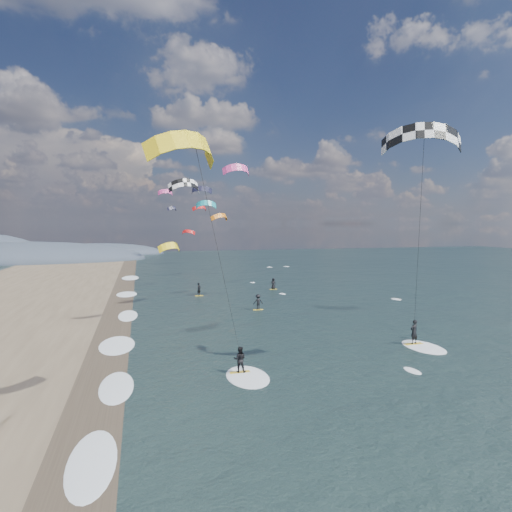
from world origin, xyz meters
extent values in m
plane|color=black|center=(0.00, 0.00, 0.00)|extent=(260.00, 260.00, 0.00)
cube|color=#382D23|center=(-12.00, 10.00, 0.00)|extent=(3.00, 240.00, 0.00)
ellipsoid|color=#3D4756|center=(-40.00, 100.00, 0.00)|extent=(64.00, 24.00, 10.00)
ellipsoid|color=#3D4756|center=(-22.00, 120.00, 0.00)|extent=(40.00, 18.00, 7.00)
cube|color=gold|center=(11.06, 9.09, 0.03)|extent=(1.54, 0.46, 0.07)
imported|color=black|center=(11.06, 9.09, 1.02)|extent=(0.78, 0.61, 1.90)
ellipsoid|color=white|center=(11.36, 8.29, 0.00)|extent=(2.60, 4.20, 0.12)
cylinder|color=black|center=(9.06, 6.09, 8.18)|extent=(0.02, 0.02, 15.54)
cube|color=gold|center=(-3.58, 6.44, 0.03)|extent=(1.30, 0.40, 0.06)
imported|color=black|center=(-3.58, 6.44, 0.88)|extent=(0.95, 0.84, 1.64)
ellipsoid|color=white|center=(-3.28, 5.64, 0.00)|extent=(2.60, 4.20, 0.12)
cylinder|color=black|center=(-5.33, 3.44, 7.29)|extent=(0.02, 0.02, 13.84)
cube|color=gold|center=(2.88, 25.37, 0.03)|extent=(1.10, 0.35, 0.05)
imported|color=black|center=(2.88, 25.37, 0.89)|extent=(1.09, 0.64, 1.68)
cube|color=gold|center=(8.95, 38.97, 0.03)|extent=(1.10, 0.35, 0.05)
imported|color=black|center=(8.95, 38.97, 0.84)|extent=(0.91, 0.76, 1.59)
cube|color=gold|center=(-2.16, 36.30, 0.03)|extent=(1.10, 0.35, 0.05)
imported|color=black|center=(-2.16, 36.30, 0.89)|extent=(0.72, 0.71, 1.67)
ellipsoid|color=white|center=(-10.80, -2.00, 0.00)|extent=(2.40, 5.40, 0.11)
ellipsoid|color=white|center=(-10.80, 6.00, 0.00)|extent=(2.40, 5.40, 0.11)
ellipsoid|color=white|center=(-10.80, 15.00, 0.00)|extent=(2.40, 5.40, 0.11)
ellipsoid|color=white|center=(-10.80, 26.00, 0.00)|extent=(2.40, 5.40, 0.11)
ellipsoid|color=white|center=(-10.80, 40.00, 0.00)|extent=(2.40, 5.40, 0.11)
ellipsoid|color=white|center=(-10.80, 58.00, 0.00)|extent=(2.40, 5.40, 0.11)
camera|label=1|loc=(-9.56, -19.43, 9.46)|focal=30.00mm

